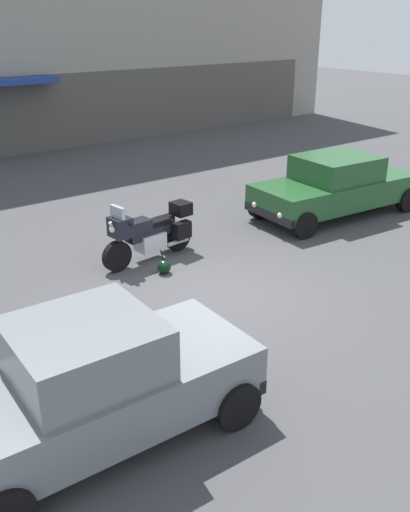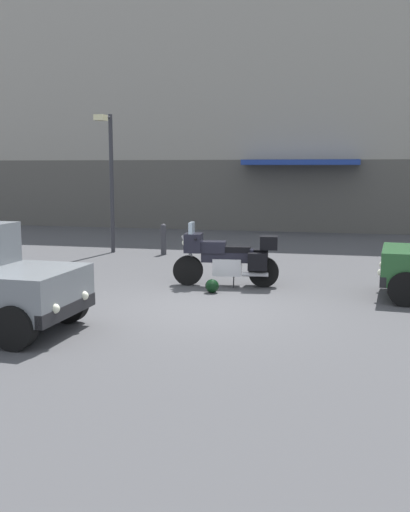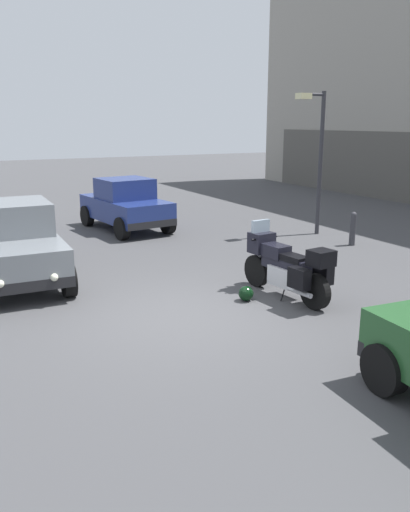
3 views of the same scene
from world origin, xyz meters
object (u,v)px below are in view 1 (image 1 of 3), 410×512
(car_hatchback_near, at_px, (97,383))
(car_sedan_far, at_px, (336,186))
(helmet, at_px, (164,267))
(motorcycle, at_px, (150,232))

(car_hatchback_near, height_order, car_sedan_far, car_hatchback_near)
(car_sedan_far, bearing_deg, car_hatchback_near, 28.48)
(helmet, distance_m, car_hatchback_near, 4.88)
(helmet, bearing_deg, car_sedan_far, 3.66)
(helmet, relative_size, car_hatchback_near, 0.07)
(motorcycle, relative_size, car_hatchback_near, 0.58)
(motorcycle, distance_m, car_hatchback_near, 5.53)
(motorcycle, height_order, car_hatchback_near, car_hatchback_near)
(motorcycle, bearing_deg, car_hatchback_near, 45.58)
(car_sedan_far, bearing_deg, motorcycle, 0.21)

